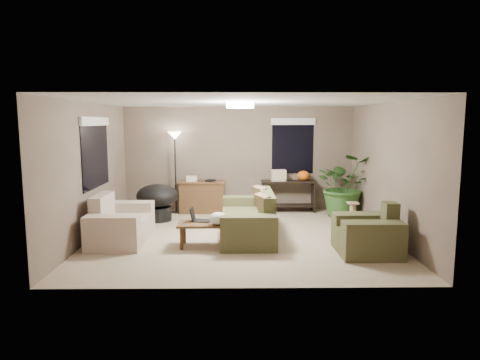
{
  "coord_description": "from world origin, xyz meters",
  "views": [
    {
      "loc": [
        -0.11,
        -7.81,
        2.15
      ],
      "look_at": [
        0.0,
        0.2,
        1.05
      ],
      "focal_mm": 32.0,
      "sensor_mm": 36.0,
      "label": 1
    }
  ],
  "objects_px": {
    "loveseat": "(120,225)",
    "desk": "(202,197)",
    "coffee_table": "(207,226)",
    "console_table": "(288,194)",
    "main_sofa": "(250,221)",
    "papasan_chair": "(157,199)",
    "armchair": "(368,236)",
    "floor_lamp": "(175,145)",
    "houseplant": "(344,192)",
    "cat_scratching_post": "(352,216)"
  },
  "relations": [
    {
      "from": "armchair",
      "to": "cat_scratching_post",
      "type": "xyz_separation_m",
      "value": [
        0.25,
        1.84,
        -0.08
      ]
    },
    {
      "from": "papasan_chair",
      "to": "floor_lamp",
      "type": "bearing_deg",
      "value": 70.75
    },
    {
      "from": "loveseat",
      "to": "papasan_chair",
      "type": "height_order",
      "value": "loveseat"
    },
    {
      "from": "loveseat",
      "to": "floor_lamp",
      "type": "relative_size",
      "value": 0.84
    },
    {
      "from": "loveseat",
      "to": "console_table",
      "type": "bearing_deg",
      "value": 36.43
    },
    {
      "from": "main_sofa",
      "to": "papasan_chair",
      "type": "bearing_deg",
      "value": 146.19
    },
    {
      "from": "main_sofa",
      "to": "desk",
      "type": "distance_m",
      "value": 2.39
    },
    {
      "from": "armchair",
      "to": "floor_lamp",
      "type": "bearing_deg",
      "value": 137.77
    },
    {
      "from": "loveseat",
      "to": "desk",
      "type": "distance_m",
      "value": 2.76
    },
    {
      "from": "floor_lamp",
      "to": "console_table",
      "type": "bearing_deg",
      "value": 1.23
    },
    {
      "from": "papasan_chair",
      "to": "floor_lamp",
      "type": "distance_m",
      "value": 1.44
    },
    {
      "from": "desk",
      "to": "floor_lamp",
      "type": "distance_m",
      "value": 1.37
    },
    {
      "from": "coffee_table",
      "to": "cat_scratching_post",
      "type": "height_order",
      "value": "cat_scratching_post"
    },
    {
      "from": "console_table",
      "to": "houseplant",
      "type": "bearing_deg",
      "value": -25.46
    },
    {
      "from": "loveseat",
      "to": "houseplant",
      "type": "xyz_separation_m",
      "value": [
        4.57,
        1.92,
        0.27
      ]
    },
    {
      "from": "loveseat",
      "to": "cat_scratching_post",
      "type": "distance_m",
      "value": 4.63
    },
    {
      "from": "armchair",
      "to": "console_table",
      "type": "relative_size",
      "value": 0.77
    },
    {
      "from": "main_sofa",
      "to": "desk",
      "type": "height_order",
      "value": "main_sofa"
    },
    {
      "from": "armchair",
      "to": "cat_scratching_post",
      "type": "bearing_deg",
      "value": 82.21
    },
    {
      "from": "loveseat",
      "to": "desk",
      "type": "relative_size",
      "value": 1.45
    },
    {
      "from": "floor_lamp",
      "to": "papasan_chair",
      "type": "bearing_deg",
      "value": -109.25
    },
    {
      "from": "main_sofa",
      "to": "desk",
      "type": "bearing_deg",
      "value": 116.05
    },
    {
      "from": "coffee_table",
      "to": "floor_lamp",
      "type": "xyz_separation_m",
      "value": [
        -0.92,
        2.81,
        1.24
      ]
    },
    {
      "from": "armchair",
      "to": "houseplant",
      "type": "height_order",
      "value": "houseplant"
    },
    {
      "from": "armchair",
      "to": "desk",
      "type": "xyz_separation_m",
      "value": [
        -2.95,
        3.24,
        0.08
      ]
    },
    {
      "from": "loveseat",
      "to": "houseplant",
      "type": "relative_size",
      "value": 1.11
    },
    {
      "from": "papasan_chair",
      "to": "houseplant",
      "type": "height_order",
      "value": "houseplant"
    },
    {
      "from": "coffee_table",
      "to": "console_table",
      "type": "distance_m",
      "value": 3.37
    },
    {
      "from": "main_sofa",
      "to": "console_table",
      "type": "distance_m",
      "value": 2.43
    },
    {
      "from": "cat_scratching_post",
      "to": "desk",
      "type": "bearing_deg",
      "value": 156.37
    },
    {
      "from": "console_table",
      "to": "coffee_table",
      "type": "bearing_deg",
      "value": -121.68
    },
    {
      "from": "armchair",
      "to": "coffee_table",
      "type": "distance_m",
      "value": 2.69
    },
    {
      "from": "papasan_chair",
      "to": "cat_scratching_post",
      "type": "height_order",
      "value": "papasan_chair"
    },
    {
      "from": "armchair",
      "to": "console_table",
      "type": "xyz_separation_m",
      "value": [
        -0.89,
        3.3,
        0.14
      ]
    },
    {
      "from": "armchair",
      "to": "papasan_chair",
      "type": "distance_m",
      "value": 4.56
    },
    {
      "from": "papasan_chair",
      "to": "console_table",
      "type": "bearing_deg",
      "value": 16.65
    },
    {
      "from": "coffee_table",
      "to": "console_table",
      "type": "xyz_separation_m",
      "value": [
        1.77,
        2.87,
        0.08
      ]
    },
    {
      "from": "desk",
      "to": "houseplant",
      "type": "distance_m",
      "value": 3.3
    },
    {
      "from": "desk",
      "to": "papasan_chair",
      "type": "height_order",
      "value": "papasan_chair"
    },
    {
      "from": "console_table",
      "to": "cat_scratching_post",
      "type": "distance_m",
      "value": 1.87
    },
    {
      "from": "main_sofa",
      "to": "coffee_table",
      "type": "height_order",
      "value": "main_sofa"
    },
    {
      "from": "loveseat",
      "to": "cat_scratching_post",
      "type": "bearing_deg",
      "value": 12.84
    },
    {
      "from": "loveseat",
      "to": "floor_lamp",
      "type": "bearing_deg",
      "value": 74.19
    },
    {
      "from": "coffee_table",
      "to": "cat_scratching_post",
      "type": "bearing_deg",
      "value": 25.77
    },
    {
      "from": "main_sofa",
      "to": "floor_lamp",
      "type": "height_order",
      "value": "floor_lamp"
    },
    {
      "from": "desk",
      "to": "console_table",
      "type": "xyz_separation_m",
      "value": [
        2.06,
        0.06,
        0.06
      ]
    },
    {
      "from": "floor_lamp",
      "to": "cat_scratching_post",
      "type": "xyz_separation_m",
      "value": [
        3.83,
        -1.4,
        -1.38
      ]
    },
    {
      "from": "desk",
      "to": "papasan_chair",
      "type": "bearing_deg",
      "value": -137.77
    },
    {
      "from": "desk",
      "to": "floor_lamp",
      "type": "height_order",
      "value": "floor_lamp"
    },
    {
      "from": "desk",
      "to": "houseplant",
      "type": "bearing_deg",
      "value": -8.9
    }
  ]
}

